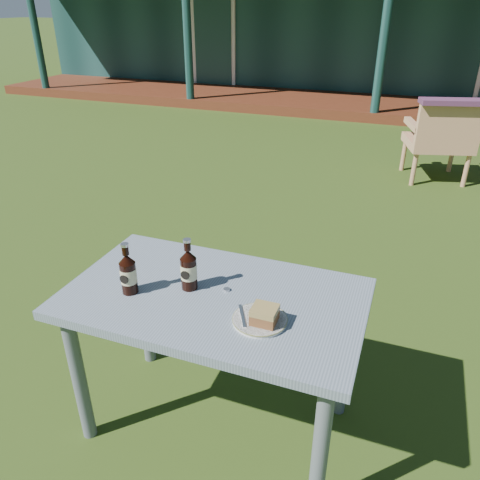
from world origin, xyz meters
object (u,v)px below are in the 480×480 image
at_px(cola_bottle_far, 128,273).
at_px(armchair_left, 441,137).
at_px(cafe_table, 214,315).
at_px(cola_bottle_near, 189,269).
at_px(plate, 260,320).
at_px(cake_slice, 264,315).

height_order(cola_bottle_far, armchair_left, cola_bottle_far).
xyz_separation_m(cafe_table, cola_bottle_near, (-0.11, 0.01, 0.19)).
xyz_separation_m(plate, cola_bottle_far, (-0.55, 0.00, 0.08)).
bearing_deg(plate, armchair_left, 80.09).
relative_size(cafe_table, cake_slice, 13.04).
bearing_deg(armchair_left, plate, -99.91).
bearing_deg(plate, cafe_table, 155.41).
height_order(cafe_table, cola_bottle_near, cola_bottle_near).
xyz_separation_m(cola_bottle_far, armchair_left, (1.25, 3.96, -0.33)).
relative_size(plate, cola_bottle_near, 0.91).
distance_m(cola_bottle_near, armchair_left, 4.00).
xyz_separation_m(cake_slice, cola_bottle_far, (-0.57, 0.01, 0.04)).
height_order(cafe_table, cake_slice, cake_slice).
bearing_deg(cola_bottle_near, plate, -18.39).
distance_m(cafe_table, plate, 0.28).
bearing_deg(plate, cola_bottle_near, 161.61).
relative_size(cafe_table, plate, 5.88).
xyz_separation_m(cake_slice, cola_bottle_near, (-0.36, 0.13, 0.04)).
relative_size(cafe_table, cola_bottle_far, 5.45).
bearing_deg(cake_slice, cola_bottle_near, 160.86).
bearing_deg(cola_bottle_far, armchair_left, 72.54).
bearing_deg(cola_bottle_near, cafe_table, -4.24).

